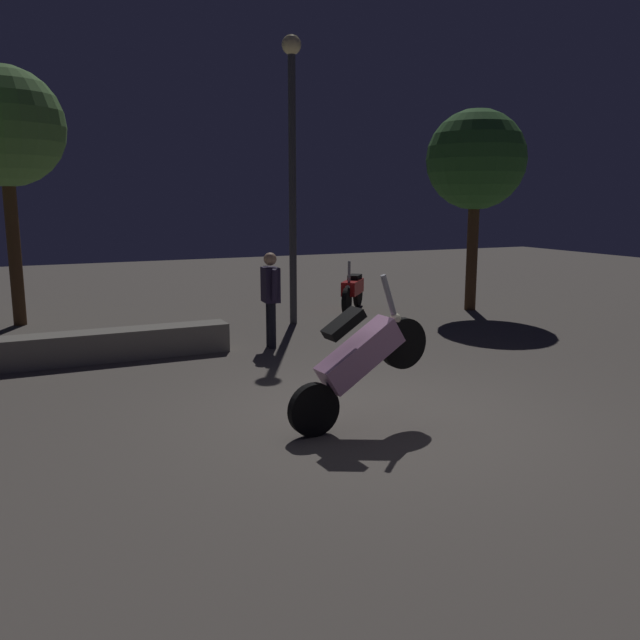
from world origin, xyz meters
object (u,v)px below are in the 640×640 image
motorcycle_red_parked_left (353,290)px  person_rider_beside (271,292)px  streetlamp_near (292,147)px  motorcycle_pink_foreground (359,360)px

motorcycle_red_parked_left → person_rider_beside: 4.00m
motorcycle_red_parked_left → person_rider_beside: (-2.91, -2.70, 0.48)m
streetlamp_near → motorcycle_red_parked_left: bearing=26.7°
motorcycle_red_parked_left → person_rider_beside: size_ratio=0.85×
streetlamp_near → person_rider_beside: bearing=-122.3°
motorcycle_pink_foreground → person_rider_beside: motorcycle_pink_foreground is taller
person_rider_beside → motorcycle_red_parked_left: bearing=-132.1°
motorcycle_red_parked_left → person_rider_beside: bearing=-6.8°
person_rider_beside → motorcycle_pink_foreground: bearing=88.0°
motorcycle_pink_foreground → streetlamp_near: streetlamp_near is taller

